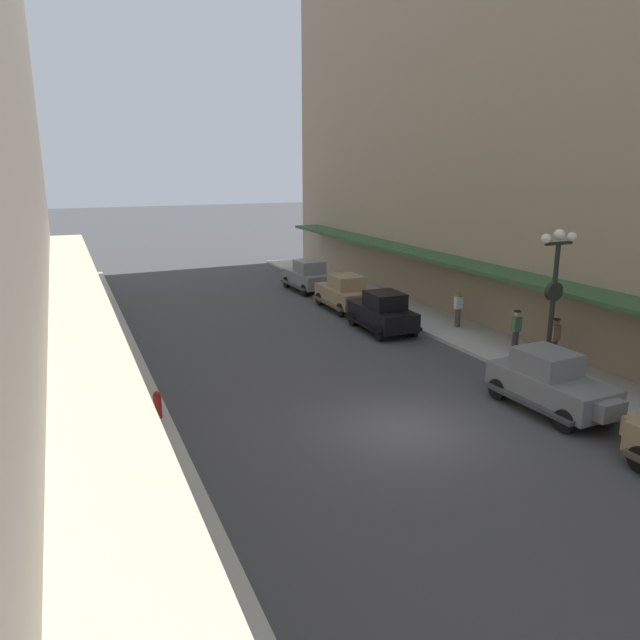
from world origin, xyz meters
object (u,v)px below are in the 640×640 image
(lamp_post_with_clock, at_px, (553,299))
(parked_car_2, at_px, (550,381))
(parked_car_4, at_px, (344,292))
(parked_car_0, at_px, (382,311))
(pedestrian_0, at_px, (94,300))
(pedestrian_2, at_px, (91,455))
(pedestrian_4, at_px, (516,331))
(pedestrian_1, at_px, (555,340))
(parked_car_3, at_px, (308,275))
(pedestrian_3, at_px, (458,309))
(fire_hydrant, at_px, (157,405))

(lamp_post_with_clock, bearing_deg, parked_car_2, -131.65)
(lamp_post_with_clock, bearing_deg, parked_car_4, 97.24)
(parked_car_0, xyz_separation_m, pedestrian_0, (-11.76, 7.41, 0.05))
(pedestrian_2, xyz_separation_m, pedestrian_4, (15.91, 4.33, 0.02))
(pedestrian_2, bearing_deg, pedestrian_1, 9.61)
(parked_car_2, bearing_deg, pedestrian_2, 178.41)
(parked_car_4, bearing_deg, lamp_post_with_clock, -82.76)
(parked_car_3, bearing_deg, pedestrian_1, -79.15)
(parked_car_0, distance_m, pedestrian_2, 16.01)
(parked_car_4, xyz_separation_m, pedestrian_2, (-13.11, -14.01, 0.05))
(pedestrian_4, bearing_deg, pedestrian_0, 139.60)
(parked_car_2, relative_size, pedestrian_3, 2.62)
(pedestrian_0, bearing_deg, pedestrian_2, -93.67)
(parked_car_2, relative_size, pedestrian_0, 2.62)
(parked_car_0, bearing_deg, parked_car_2, -88.37)
(pedestrian_2, height_order, pedestrian_3, same)
(pedestrian_2, bearing_deg, parked_car_4, 46.88)
(pedestrian_0, distance_m, pedestrian_3, 17.31)
(lamp_post_with_clock, xyz_separation_m, pedestrian_3, (1.39, 6.93, -2.00))
(lamp_post_with_clock, xyz_separation_m, pedestrian_1, (1.65, 1.36, -1.97))
(parked_car_4, xyz_separation_m, lamp_post_with_clock, (1.60, -12.59, 2.04))
(pedestrian_3, bearing_deg, pedestrian_0, 150.16)
(parked_car_0, distance_m, lamp_post_with_clock, 8.59)
(fire_hydrant, bearing_deg, parked_car_4, 43.41)
(parked_car_3, height_order, pedestrian_1, parked_car_3)
(parked_car_4, bearing_deg, pedestrian_1, -73.85)
(parked_car_2, distance_m, fire_hydrant, 11.81)
(pedestrian_4, bearing_deg, parked_car_2, -120.63)
(fire_hydrant, bearing_deg, pedestrian_4, 3.59)
(pedestrian_0, bearing_deg, parked_car_3, 10.56)
(parked_car_2, bearing_deg, parked_car_3, 89.76)
(parked_car_0, distance_m, pedestrian_4, 6.04)
(parked_car_3, xyz_separation_m, fire_hydrant, (-11.25, -15.76, -0.38))
(pedestrian_1, bearing_deg, parked_car_2, -135.89)
(parked_car_0, distance_m, fire_hydrant, 12.48)
(fire_hydrant, relative_size, pedestrian_2, 0.50)
(parked_car_3, bearing_deg, parked_car_2, -90.24)
(pedestrian_1, bearing_deg, pedestrian_4, 106.10)
(pedestrian_3, relative_size, pedestrian_4, 0.98)
(fire_hydrant, distance_m, pedestrian_0, 13.53)
(parked_car_2, bearing_deg, pedestrian_4, 59.37)
(parked_car_0, bearing_deg, pedestrian_0, 147.80)
(parked_car_4, relative_size, pedestrian_4, 2.56)
(parked_car_3, height_order, pedestrian_2, parked_car_3)
(lamp_post_with_clock, bearing_deg, pedestrian_4, 67.65)
(parked_car_4, relative_size, pedestrian_3, 2.61)
(parked_car_3, relative_size, pedestrian_0, 2.62)
(pedestrian_0, height_order, pedestrian_2, same)
(pedestrian_1, bearing_deg, lamp_post_with_clock, -140.61)
(parked_car_2, distance_m, pedestrian_4, 5.46)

